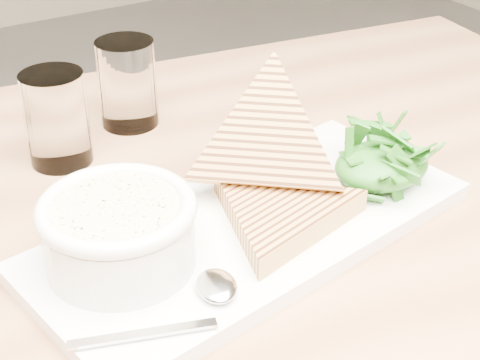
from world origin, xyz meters
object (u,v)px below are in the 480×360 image
soup_bowl (120,240)px  glass_near (57,119)px  platter (251,228)px  glass_far (127,83)px  table_top (136,283)px

soup_bowl → glass_near: bearing=83.2°
platter → glass_near: size_ratio=4.08×
soup_bowl → glass_near: (0.03, 0.22, 0.01)m
soup_bowl → glass_far: bearing=64.4°
glass_near → platter: bearing=-66.0°
platter → glass_far: size_ratio=4.05×
table_top → glass_far: glass_far is taller
table_top → platter: bearing=-7.7°
platter → soup_bowl: (-0.13, 0.00, 0.03)m
glass_far → soup_bowl: bearing=-115.6°
table_top → glass_near: (0.01, 0.21, 0.07)m
soup_bowl → glass_far: 0.30m
glass_near → glass_far: 0.11m
table_top → soup_bowl: (-0.02, -0.01, 0.06)m
soup_bowl → glass_far: size_ratio=1.22×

